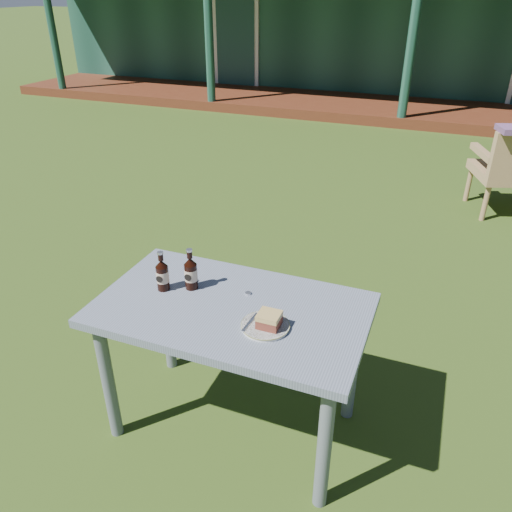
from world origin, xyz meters
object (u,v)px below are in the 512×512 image
at_px(plate, 265,326).
at_px(cola_bottle_near, 191,273).
at_px(cafe_table, 232,325).
at_px(cake_slice, 269,320).
at_px(cola_bottle_far, 162,275).

xyz_separation_m(plate, cola_bottle_near, (-0.43, 0.16, 0.07)).
relative_size(cafe_table, cake_slice, 13.04).
distance_m(cafe_table, cola_bottle_far, 0.39).
bearing_deg(cake_slice, cola_bottle_far, 169.44).
distance_m(cola_bottle_near, cola_bottle_far, 0.13).
bearing_deg(cafe_table, cola_bottle_near, 163.01).
relative_size(cake_slice, cola_bottle_far, 0.47).
distance_m(cafe_table, plate, 0.24).
height_order(cafe_table, cola_bottle_near, cola_bottle_near).
relative_size(cafe_table, cola_bottle_far, 6.11).
height_order(cola_bottle_near, cola_bottle_far, cola_bottle_near).
relative_size(plate, cola_bottle_near, 1.00).
bearing_deg(cake_slice, plate, 171.33).
bearing_deg(cake_slice, cafe_table, 156.64).
distance_m(plate, cola_bottle_far, 0.56).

